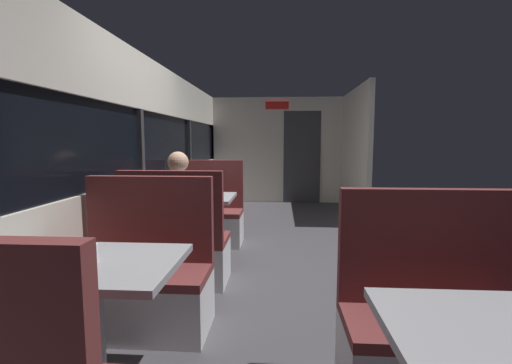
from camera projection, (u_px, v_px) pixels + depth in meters
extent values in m
cube|color=#423F44|center=(272.00, 266.00, 3.99)|extent=(3.30, 9.20, 0.02)
cube|color=beige|center=(142.00, 221.00, 4.03)|extent=(0.08, 8.40, 0.95)
cube|color=beige|center=(136.00, 80.00, 3.86)|extent=(0.08, 8.40, 0.60)
cube|color=black|center=(138.00, 144.00, 3.94)|extent=(0.03, 8.40, 0.75)
cube|color=#2D2D30|center=(141.00, 144.00, 3.93)|extent=(0.06, 0.08, 0.75)
cube|color=#2D2D30|center=(189.00, 143.00, 6.02)|extent=(0.06, 0.08, 0.75)
cube|color=#2D2D30|center=(213.00, 142.00, 8.10)|extent=(0.06, 0.08, 0.75)
cube|color=beige|center=(277.00, 150.00, 8.02)|extent=(2.90, 0.08, 2.30)
cube|color=#333338|center=(302.00, 157.00, 7.95)|extent=(0.80, 0.04, 2.00)
cube|color=red|center=(277.00, 105.00, 7.85)|extent=(0.50, 0.03, 0.16)
cube|color=beige|center=(354.00, 152.00, 6.73)|extent=(0.08, 2.40, 2.30)
cylinder|color=#9E9EA3|center=(95.00, 332.00, 1.94)|extent=(0.10, 0.10, 0.70)
cube|color=#99999E|center=(92.00, 265.00, 1.89)|extent=(0.90, 0.70, 0.04)
cube|color=silver|center=(143.00, 304.00, 2.61)|extent=(0.95, 0.50, 0.39)
cube|color=brown|center=(142.00, 274.00, 2.58)|extent=(0.95, 0.50, 0.06)
cube|color=brown|center=(151.00, 219.00, 2.75)|extent=(0.95, 0.08, 0.65)
cylinder|color=#9E9EA3|center=(194.00, 230.00, 4.15)|extent=(0.10, 0.10, 0.70)
cube|color=#99999E|center=(194.00, 198.00, 4.11)|extent=(0.90, 0.70, 0.04)
cube|color=silver|center=(178.00, 262.00, 3.52)|extent=(0.95, 0.50, 0.39)
cube|color=brown|center=(178.00, 239.00, 3.49)|extent=(0.95, 0.50, 0.06)
cube|color=brown|center=(170.00, 207.00, 3.24)|extent=(0.95, 0.08, 0.65)
cube|color=silver|center=(206.00, 229.00, 4.82)|extent=(0.95, 0.50, 0.39)
cube|color=brown|center=(206.00, 212.00, 4.80)|extent=(0.95, 0.50, 0.06)
cube|color=brown|center=(209.00, 184.00, 4.97)|extent=(0.95, 0.08, 0.65)
cube|color=brown|center=(437.00, 325.00, 1.87)|extent=(0.95, 0.50, 0.06)
cube|color=brown|center=(425.00, 246.00, 2.04)|extent=(0.95, 0.08, 0.65)
cube|color=#26262D|center=(178.00, 259.00, 3.51)|extent=(0.30, 0.36, 0.45)
cube|color=#99999E|center=(178.00, 205.00, 3.50)|extent=(0.34, 0.22, 0.60)
sphere|color=tan|center=(178.00, 162.00, 3.48)|extent=(0.20, 0.20, 0.20)
cylinder|color=#99999E|center=(164.00, 199.00, 3.69)|extent=(0.07, 0.28, 0.07)
cylinder|color=#99999E|center=(203.00, 200.00, 3.67)|extent=(0.07, 0.28, 0.07)
cylinder|color=white|center=(91.00, 253.00, 1.89)|extent=(0.07, 0.07, 0.09)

